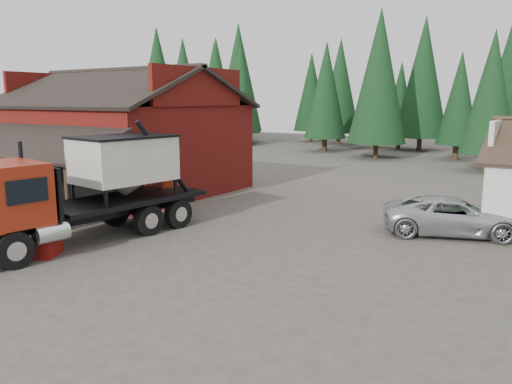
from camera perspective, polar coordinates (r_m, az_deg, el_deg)
The scene contains 9 objects.
ground at distance 16.89m, azimuth -14.90°, elevation -8.26°, with size 120.00×120.00×0.00m, color #49423A.
red_barn at distance 30.93m, azimuth -15.11°, elevation 5.26°, with size 12.80×13.63×7.18m.
conifer_backdrop at distance 54.15m, azimuth 20.40°, elevation 4.21°, with size 76.00×16.00×16.00m, color black, non-canonical shape.
near_pine_a at distance 51.45m, azimuth -8.27°, elevation 11.59°, with size 4.40×4.40×11.40m.
near_pine_b at distance 40.98m, azimuth 25.30°, elevation 10.31°, with size 3.96×3.96×10.40m.
near_pine_d at distance 47.38m, azimuth 13.87°, elevation 12.71°, with size 5.28×5.28×13.40m.
feed_truck at distance 19.89m, azimuth -18.83°, elevation 0.68°, with size 3.89×10.33×4.55m.
silver_car at distance 21.42m, azimuth 21.63°, elevation -2.58°, with size 2.51×5.44×1.51m, color #B9BDC1.
equip_box at distance 18.85m, azimuth -22.79°, elevation -5.81°, with size 0.70×1.10×0.60m, color maroon.
Camera 1 is at (12.09, -10.52, 5.33)m, focal length 35.00 mm.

